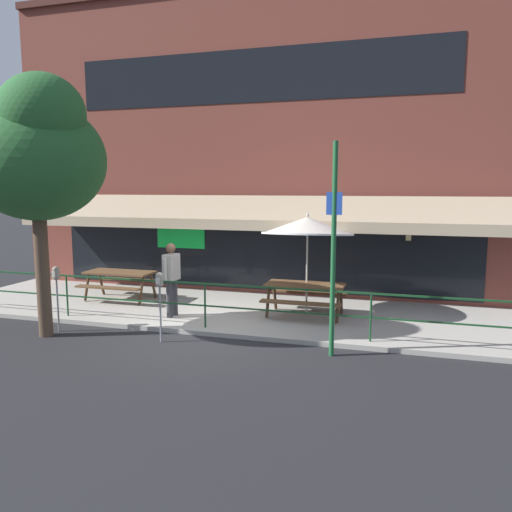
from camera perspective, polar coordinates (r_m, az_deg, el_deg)
ground_plane at (r=10.61m, az=-6.42°, el=-9.05°), size 120.00×120.00×0.00m
patio_deck at (r=12.39m, az=-2.81°, el=-6.27°), size 15.00×4.00×0.10m
restaurant_building at (r=14.18m, az=0.11°, el=12.69°), size 15.00×1.60×8.60m
patio_railing at (r=10.67m, az=-5.86°, el=-4.50°), size 13.84×0.04×0.97m
picnic_table_left at (r=13.69m, az=-15.28°, el=-2.37°), size 1.80×1.42×0.76m
picnic_table_centre at (r=11.61m, az=5.61°, el=-3.95°), size 1.80×1.42×0.76m
patio_umbrella_centre at (r=11.60m, az=5.90°, el=3.40°), size 2.14×2.14×2.38m
pedestrian_walking at (r=11.63m, az=-9.64°, el=-2.24°), size 0.29×0.62×1.71m
parking_meter_near at (r=11.40m, az=-21.87°, el=-2.45°), size 0.15×0.16×1.42m
parking_meter_far at (r=10.04m, az=-10.96°, el=-3.36°), size 0.15×0.16×1.42m
street_sign_pole at (r=9.03m, az=8.85°, el=0.89°), size 0.28×0.09×3.88m
street_tree_curbside at (r=10.93m, az=-23.75°, el=10.69°), size 2.81×2.53×5.22m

